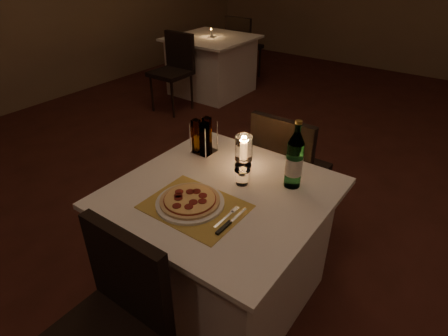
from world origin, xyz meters
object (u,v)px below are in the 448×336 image
Objects in this scene: pizza at (190,200)px; hurricane_candle at (244,149)px; plate at (190,203)px; chair_far at (286,164)px; chair_near at (113,316)px; water_bottle at (294,161)px; neighbor_table_left at (212,65)px; main_table at (222,246)px; tumbler at (242,177)px.

hurricane_candle is (0.01, 0.44, 0.08)m from pizza.
plate is at bearing 29.56° from pizza.
chair_far reaches higher than plate.
chair_near is 2.56× the size of water_bottle.
chair_near is 4.08m from neighbor_table_left.
main_table is 0.74m from chair_far.
main_table is 3.50m from neighbor_table_left.
tumbler reaches higher than neighbor_table_left.
chair_near is 2.81× the size of plate.
neighbor_table_left is at bearing 126.07° from pizza.
chair_near reaches higher than pizza.
plate is (-0.05, -0.89, 0.20)m from chair_far.
main_table is 1.11× the size of chair_far.
plate is 1.77× the size of hurricane_candle.
neighbor_table_left is at bearing 130.69° from hurricane_candle.
neighbor_table_left is (-2.13, 2.92, -0.38)m from plate.
tumbler is (0.05, -0.60, 0.23)m from chair_far.
main_table is at bearing -136.19° from water_bottle.
chair_far is 0.92m from plate.
main_table is 0.42m from plate.
main_table is at bearing -113.15° from tumbler.
water_bottle reaches higher than neighbor_table_left.
hurricane_candle is (0.01, 0.44, 0.10)m from plate.
pizza reaches higher than neighbor_table_left.
water_bottle reaches higher than main_table.
chair_near is at bearing -57.78° from neighbor_table_left.
water_bottle is at bearing 54.24° from pizza.
tumbler is (0.05, 0.11, 0.41)m from main_table.
tumbler is 0.44× the size of hurricane_candle.
chair_near is 4.97× the size of hurricane_candle.
pizza is (-0.00, -0.00, 0.02)m from plate.
plate is at bearing -108.50° from tumbler.
main_table is 0.62m from water_bottle.
tumbler is 0.27m from water_bottle.
neighbor_table_left is at bearing 130.23° from tumbler.
hurricane_candle reaches higher than plate.
water_bottle is (0.26, 0.96, 0.33)m from chair_near.
chair_near is 0.58m from pizza.
neighbor_table_left is (-2.43, 2.49, -0.51)m from water_bottle.
pizza is at bearing 95.37° from chair_near.
hurricane_candle is (-0.30, 0.01, -0.04)m from water_bottle.
tumbler is at bearing -146.99° from water_bottle.
chair_near is 1.05m from water_bottle.
chair_far is at bearing 86.79° from pizza.
plate is 0.91× the size of water_bottle.
chair_near is 0.90× the size of neighbor_table_left.
water_bottle is 1.94× the size of hurricane_candle.
tumbler is at bearing -49.77° from neighbor_table_left.
hurricane_candle is at bearing 99.57° from main_table.
hurricane_candle is (-0.04, 0.97, 0.30)m from chair_near.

